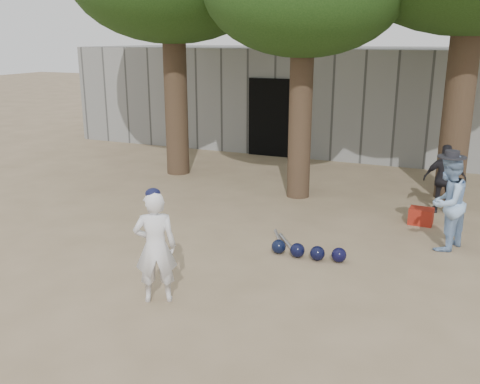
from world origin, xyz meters
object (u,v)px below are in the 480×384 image
at_px(boy_player, 155,247).
at_px(red_bag, 421,216).
at_px(spectator_blue, 447,203).
at_px(spectator_dark, 445,179).

xyz_separation_m(boy_player, red_bag, (2.90, 4.44, -0.59)).
xyz_separation_m(spectator_blue, red_bag, (-0.43, 1.09, -0.63)).
height_order(spectator_dark, red_bag, spectator_dark).
bearing_deg(spectator_blue, spectator_dark, -152.92).
bearing_deg(red_bag, boy_player, -123.10).
xyz_separation_m(spectator_blue, spectator_dark, (-0.12, 1.96, -0.10)).
xyz_separation_m(boy_player, spectator_blue, (3.33, 3.35, 0.03)).
bearing_deg(boy_player, red_bag, -152.61).
bearing_deg(spectator_dark, boy_player, 49.61).
distance_m(spectator_dark, red_bag, 1.07).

